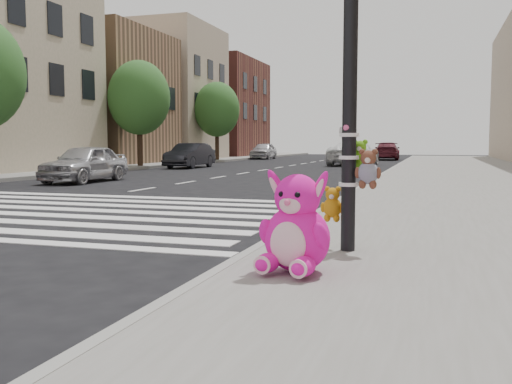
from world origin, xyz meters
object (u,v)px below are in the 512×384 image
at_px(signal_pole, 351,107).
at_px(car_dark_far, 190,156).
at_px(pink_bunny, 296,230).
at_px(red_teddy, 292,229).
at_px(car_silver_far, 85,163).
at_px(car_white_near, 354,153).

xyz_separation_m(signal_pole, car_dark_far, (-11.57, 21.49, -1.10)).
height_order(pink_bunny, car_dark_far, car_dark_far).
relative_size(pink_bunny, red_teddy, 4.36).
height_order(car_silver_far, car_white_near, car_white_near).
xyz_separation_m(car_silver_far, car_white_near, (6.84, 17.01, 0.06)).
bearing_deg(car_white_near, car_dark_far, 40.61).
relative_size(car_silver_far, car_white_near, 0.75).
distance_m(car_silver_far, car_white_near, 18.33).
distance_m(car_silver_far, car_dark_far, 11.11).
xyz_separation_m(signal_pole, car_silver_far, (-10.54, 10.43, -1.11)).
bearing_deg(car_silver_far, signal_pole, -46.13).
bearing_deg(car_dark_far, pink_bunny, -64.10).
bearing_deg(red_teddy, car_white_near, 103.93).
xyz_separation_m(car_silver_far, car_dark_far, (-1.04, 11.06, 0.01)).
relative_size(car_dark_far, car_white_near, 0.79).
xyz_separation_m(red_teddy, car_white_near, (-2.88, 26.85, 0.45)).
distance_m(red_teddy, car_dark_far, 23.52).
distance_m(signal_pole, car_silver_far, 14.87).
bearing_deg(car_dark_far, signal_pole, -62.12).
bearing_deg(pink_bunny, red_teddy, 114.59).
height_order(pink_bunny, red_teddy, pink_bunny).
bearing_deg(car_dark_far, car_silver_far, -85.07).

